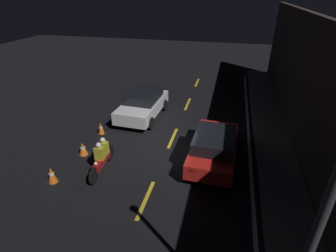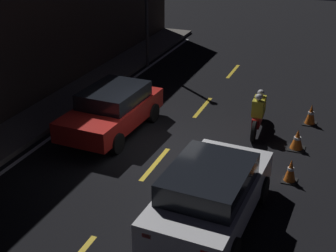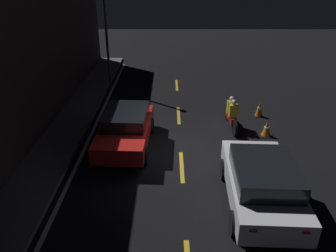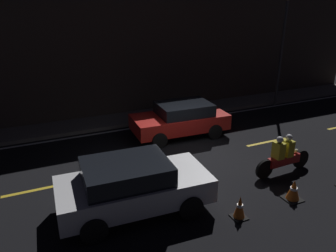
# 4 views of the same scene
# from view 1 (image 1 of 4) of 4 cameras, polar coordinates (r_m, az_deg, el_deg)

# --- Properties ---
(ground_plane) EXTENTS (56.00, 56.00, 0.00)m
(ground_plane) POSITION_cam_1_polar(r_m,az_deg,el_deg) (12.51, 0.04, -4.89)
(ground_plane) COLOR black
(raised_curb) EXTENTS (28.00, 1.69, 0.16)m
(raised_curb) POSITION_cam_1_polar(r_m,az_deg,el_deg) (12.47, 22.53, -7.04)
(raised_curb) COLOR #605B56
(raised_curb) RESTS_ON ground
(building_front) EXTENTS (28.00, 0.30, 5.79)m
(building_front) POSITION_cam_1_polar(r_m,az_deg,el_deg) (11.46, 29.96, 4.26)
(building_front) COLOR #382D28
(building_front) RESTS_ON ground
(lane_dash_a) EXTENTS (2.00, 0.14, 0.01)m
(lane_dash_a) POSITION_cam_1_polar(r_m,az_deg,el_deg) (21.47, 6.33, 9.37)
(lane_dash_a) COLOR gold
(lane_dash_a) RESTS_ON ground
(lane_dash_b) EXTENTS (2.00, 0.14, 0.01)m
(lane_dash_b) POSITION_cam_1_polar(r_m,az_deg,el_deg) (17.30, 4.29, 4.79)
(lane_dash_b) COLOR gold
(lane_dash_b) RESTS_ON ground
(lane_dash_c) EXTENTS (2.00, 0.14, 0.01)m
(lane_dash_c) POSITION_cam_1_polar(r_m,az_deg,el_deg) (13.34, 1.04, -2.61)
(lane_dash_c) COLOR gold
(lane_dash_c) RESTS_ON ground
(lane_dash_d) EXTENTS (2.00, 0.14, 0.01)m
(lane_dash_d) POSITION_cam_1_polar(r_m,az_deg,el_deg) (9.86, -4.87, -15.64)
(lane_dash_d) COLOR gold
(lane_dash_d) RESTS_ON ground
(lane_solid_kerb) EXTENTS (25.20, 0.14, 0.01)m
(lane_solid_kerb) POSITION_cam_1_polar(r_m,az_deg,el_deg) (12.34, 17.45, -6.86)
(lane_solid_kerb) COLOR silver
(lane_solid_kerb) RESTS_ON ground
(sedan_white) EXTENTS (4.23, 2.17, 1.52)m
(sedan_white) POSITION_cam_1_polar(r_m,az_deg,el_deg) (15.29, -5.46, 4.84)
(sedan_white) COLOR silver
(sedan_white) RESTS_ON ground
(taxi_red) EXTENTS (4.11, 2.09, 1.44)m
(taxi_red) POSITION_cam_1_polar(r_m,az_deg,el_deg) (11.39, 9.99, -4.40)
(taxi_red) COLOR red
(taxi_red) RESTS_ON ground
(motorcycle) EXTENTS (2.32, 0.39, 1.40)m
(motorcycle) POSITION_cam_1_polar(r_m,az_deg,el_deg) (11.14, -14.18, -6.40)
(motorcycle) COLOR black
(motorcycle) RESTS_ON ground
(traffic_cone_near) EXTENTS (0.41, 0.41, 0.67)m
(traffic_cone_near) POSITION_cam_1_polar(r_m,az_deg,el_deg) (13.98, -14.40, -0.52)
(traffic_cone_near) COLOR black
(traffic_cone_near) RESTS_ON ground
(traffic_cone_mid) EXTENTS (0.51, 0.51, 0.64)m
(traffic_cone_mid) POSITION_cam_1_polar(r_m,az_deg,el_deg) (12.50, -18.03, -4.78)
(traffic_cone_mid) COLOR black
(traffic_cone_mid) RESTS_ON ground
(traffic_cone_far) EXTENTS (0.45, 0.45, 0.72)m
(traffic_cone_far) POSITION_cam_1_polar(r_m,az_deg,el_deg) (11.26, -23.97, -9.75)
(traffic_cone_far) COLOR black
(traffic_cone_far) RESTS_ON ground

